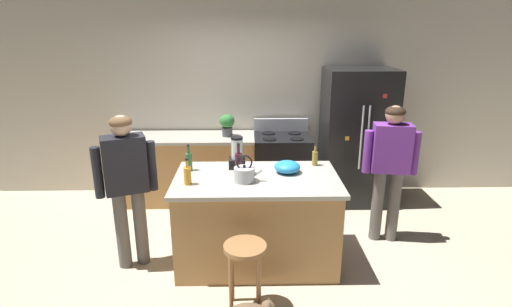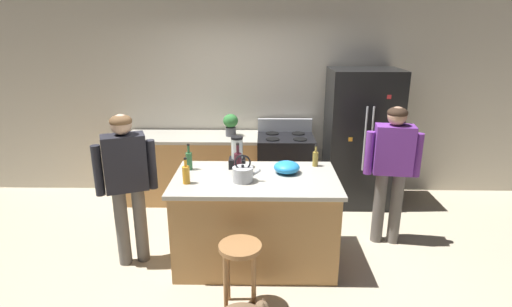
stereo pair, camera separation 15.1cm
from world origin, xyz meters
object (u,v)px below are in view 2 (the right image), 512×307
(tea_kettle, at_px, (243,174))
(bar_stool, at_px, (240,259))
(kitchen_island, at_px, (255,219))
(person_by_island_left, at_px, (126,176))
(bottle_soda, at_px, (186,174))
(person_by_sink_right, at_px, (392,163))
(refrigerator, at_px, (361,138))
(potted_plant, at_px, (231,123))
(blender_appliance, at_px, (237,154))
(bottle_wine, at_px, (238,162))
(bottle_olive_oil, at_px, (189,160))
(mixing_bowl, at_px, (287,167))
(stove_range, at_px, (285,168))
(bottle_vinegar, at_px, (315,158))

(tea_kettle, bearing_deg, bar_stool, -89.62)
(kitchen_island, relative_size, person_by_island_left, 1.04)
(kitchen_island, distance_m, bottle_soda, 0.87)
(person_by_sink_right, height_order, bar_stool, person_by_sink_right)
(refrigerator, relative_size, person_by_island_left, 1.17)
(refrigerator, xyz_separation_m, tea_kettle, (-1.50, -1.61, 0.09))
(potted_plant, xyz_separation_m, blender_appliance, (0.16, -1.26, -0.03))
(potted_plant, bearing_deg, bottle_wine, -82.75)
(refrigerator, relative_size, bottle_olive_oil, 6.63)
(blender_appliance, relative_size, mixing_bowl, 1.27)
(stove_range, height_order, tea_kettle, tea_kettle)
(stove_range, relative_size, bottle_soda, 4.32)
(refrigerator, height_order, tea_kettle, refrigerator)
(stove_range, xyz_separation_m, bottle_vinegar, (0.25, -1.18, 0.54))
(kitchen_island, xyz_separation_m, bottle_olive_oil, (-0.69, 0.21, 0.56))
(person_by_sink_right, bearing_deg, potted_plant, 147.92)
(kitchen_island, xyz_separation_m, person_by_sink_right, (1.46, 0.40, 0.48))
(bar_stool, height_order, bottle_vinegar, bottle_vinegar)
(bottle_vinegar, xyz_separation_m, bottle_wine, (-0.81, -0.23, 0.03))
(stove_range, relative_size, bottle_vinegar, 4.69)
(bottle_soda, xyz_separation_m, tea_kettle, (0.53, 0.06, -0.02))
(kitchen_island, xyz_separation_m, potted_plant, (-0.36, 1.55, 0.63))
(potted_plant, relative_size, blender_appliance, 0.90)
(blender_appliance, height_order, bottle_vinegar, blender_appliance)
(stove_range, bearing_deg, bar_stool, -102.10)
(person_by_sink_right, relative_size, blender_appliance, 4.66)
(kitchen_island, height_order, tea_kettle, tea_kettle)
(mixing_bowl, bearing_deg, bar_stool, -115.17)
(kitchen_island, bearing_deg, refrigerator, 47.36)
(kitchen_island, relative_size, bottle_soda, 6.37)
(bar_stool, height_order, blender_appliance, blender_appliance)
(bottle_soda, bearing_deg, stove_range, 58.68)
(blender_appliance, bearing_deg, kitchen_island, -55.83)
(blender_appliance, height_order, bottle_wine, blender_appliance)
(kitchen_island, bearing_deg, mixing_bowl, 22.60)
(mixing_bowl, bearing_deg, stove_range, 87.28)
(kitchen_island, xyz_separation_m, bottle_soda, (-0.65, -0.17, 0.55))
(person_by_island_left, height_order, bottle_olive_oil, person_by_island_left)
(bottle_wine, relative_size, bottle_soda, 1.23)
(stove_range, distance_m, bottle_wine, 1.62)
(person_by_island_left, relative_size, bottle_wine, 4.96)
(bottle_olive_oil, bearing_deg, bar_stool, -59.74)
(refrigerator, relative_size, bottle_wine, 5.79)
(bottle_olive_oil, bearing_deg, blender_appliance, 9.27)
(blender_appliance, bearing_deg, bottle_wine, -83.98)
(refrigerator, bearing_deg, bottle_olive_oil, -148.13)
(bar_stool, relative_size, mixing_bowl, 2.38)
(bar_stool, distance_m, blender_appliance, 1.22)
(bottle_soda, bearing_deg, mixing_bowl, 17.42)
(refrigerator, bearing_deg, mixing_bowl, -127.92)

